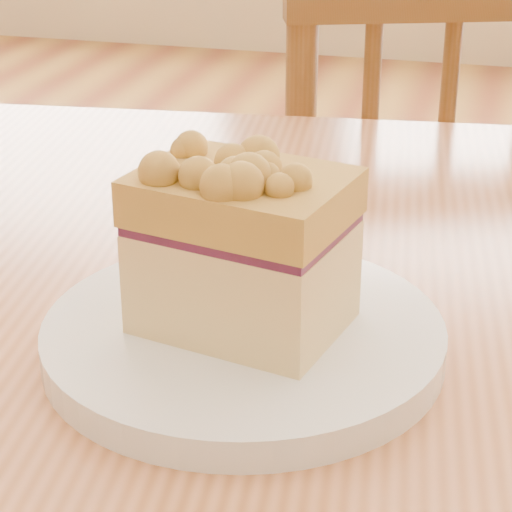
{
  "coord_description": "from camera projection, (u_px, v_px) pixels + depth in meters",
  "views": [
    {
      "loc": [
        0.21,
        -0.35,
        1.06
      ],
      "look_at": [
        0.06,
        0.19,
        0.8
      ],
      "focal_mm": 70.0,
      "sensor_mm": 36.0,
      "label": 1
    }
  ],
  "objects": [
    {
      "name": "cafe_table_main",
      "position": [
        194.0,
        386.0,
        0.78
      ],
      "size": [
        1.18,
        0.86,
        0.75
      ],
      "rotation": [
        0.0,
        0.0,
        0.12
      ],
      "color": "#C97F4E",
      "rests_on": "ground"
    },
    {
      "name": "cafe_chair_main",
      "position": [
        404.0,
        276.0,
        1.37
      ],
      "size": [
        0.52,
        0.52,
        0.91
      ],
      "rotation": [
        0.0,
        0.0,
        3.48
      ],
      "color": "brown",
      "rests_on": "ground"
    },
    {
      "name": "plate",
      "position": [
        243.0,
        339.0,
        0.61
      ],
      "size": [
        0.24,
        0.24,
        0.02
      ],
      "color": "white",
      "rests_on": "cafe_table_main"
    },
    {
      "name": "cake_slice",
      "position": [
        240.0,
        241.0,
        0.58
      ],
      "size": [
        0.14,
        0.11,
        0.11
      ],
      "rotation": [
        0.0,
        0.0,
        -0.22
      ],
      "color": "#FFE390",
      "rests_on": "plate"
    }
  ]
}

